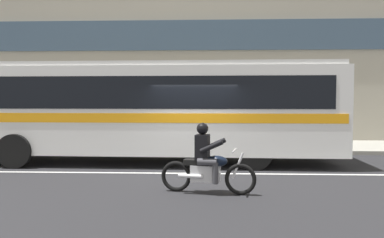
# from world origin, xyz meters

# --- Properties ---
(ground_plane) EXTENTS (60.00, 60.00, 0.00)m
(ground_plane) POSITION_xyz_m (0.00, 0.00, 0.00)
(ground_plane) COLOR black
(sidewalk_curb) EXTENTS (28.00, 3.80, 0.15)m
(sidewalk_curb) POSITION_xyz_m (0.00, 5.10, 0.07)
(sidewalk_curb) COLOR gray
(sidewalk_curb) RESTS_ON ground_plane
(lane_center_stripe) EXTENTS (26.60, 0.14, 0.01)m
(lane_center_stripe) POSITION_xyz_m (0.00, -0.60, 0.00)
(lane_center_stripe) COLOR silver
(lane_center_stripe) RESTS_ON ground_plane
(transit_bus) EXTENTS (12.36, 2.90, 3.22)m
(transit_bus) POSITION_xyz_m (-1.60, 1.19, 1.88)
(transit_bus) COLOR white
(transit_bus) RESTS_ON ground_plane
(motorcycle_with_rider) EXTENTS (2.12, 0.71, 1.56)m
(motorcycle_with_rider) POSITION_xyz_m (0.39, -2.86, 0.66)
(motorcycle_with_rider) COLOR black
(motorcycle_with_rider) RESTS_ON ground_plane
(fire_hydrant) EXTENTS (0.22, 0.30, 0.75)m
(fire_hydrant) POSITION_xyz_m (-1.48, 4.31, 0.52)
(fire_hydrant) COLOR gold
(fire_hydrant) RESTS_ON sidewalk_curb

